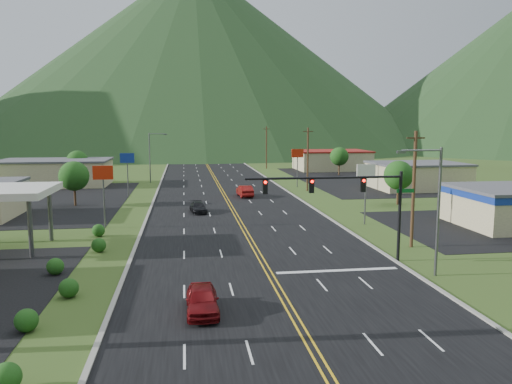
{
  "coord_description": "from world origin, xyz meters",
  "views": [
    {
      "loc": [
        -5.83,
        -21.8,
        10.58
      ],
      "look_at": [
        0.5,
        22.16,
        4.5
      ],
      "focal_mm": 35.0,
      "sensor_mm": 36.0,
      "label": 1
    }
  ],
  "objects": [
    {
      "name": "pole_sign_east_b",
      "position": [
        13.0,
        60.0,
        5.05
      ],
      "size": [
        2.0,
        0.18,
        6.4
      ],
      "color": "#59595E",
      "rests_on": "ground"
    },
    {
      "name": "tree_west_b",
      "position": [
        -25.0,
        72.0,
        3.89
      ],
      "size": [
        3.84,
        3.84,
        5.82
      ],
      "color": "#382314",
      "rests_on": "ground"
    },
    {
      "name": "car_red_far",
      "position": [
        2.84,
        49.86,
        0.82
      ],
      "size": [
        2.1,
        5.11,
        1.65
      ],
      "primitive_type": "imported",
      "rotation": [
        0.0,
        0.0,
        3.21
      ],
      "color": "maroon",
      "rests_on": "ground"
    },
    {
      "name": "utility_pole_b",
      "position": [
        13.5,
        55.0,
        5.13
      ],
      "size": [
        1.6,
        0.28,
        10.0
      ],
      "color": "#382314",
      "rests_on": "ground"
    },
    {
      "name": "traffic_signal",
      "position": [
        6.48,
        14.0,
        5.33
      ],
      "size": [
        13.1,
        0.43,
        7.0
      ],
      "color": "black",
      "rests_on": "ground"
    },
    {
      "name": "pole_sign_west_a",
      "position": [
        -14.0,
        30.0,
        5.05
      ],
      "size": [
        2.0,
        0.18,
        6.4
      ],
      "color": "#59595E",
      "rests_on": "ground"
    },
    {
      "name": "utility_pole_a",
      "position": [
        13.5,
        18.0,
        5.13
      ],
      "size": [
        1.6,
        0.28,
        10.0
      ],
      "color": "#382314",
      "rests_on": "ground"
    },
    {
      "name": "tree_east_b",
      "position": [
        26.0,
        78.0,
        3.89
      ],
      "size": [
        3.84,
        3.84,
        5.82
      ],
      "color": "#382314",
      "rests_on": "ground"
    },
    {
      "name": "pole_sign_east_a",
      "position": [
        13.0,
        28.0,
        5.05
      ],
      "size": [
        2.0,
        0.18,
        6.4
      ],
      "color": "#59595E",
      "rests_on": "ground"
    },
    {
      "name": "building_west_far",
      "position": [
        -28.0,
        68.0,
        2.26
      ],
      "size": [
        18.4,
        11.4,
        4.5
      ],
      "color": "beige",
      "rests_on": "ground"
    },
    {
      "name": "car_dark_mid",
      "position": [
        -4.29,
        37.47,
        0.61
      ],
      "size": [
        2.22,
        4.39,
        1.22
      ],
      "primitive_type": "imported",
      "rotation": [
        0.0,
        0.0,
        0.12
      ],
      "color": "black",
      "rests_on": "ground"
    },
    {
      "name": "curb_west",
      "position": [
        -10.15,
        0.0,
        0.0
      ],
      "size": [
        0.3,
        460.0,
        0.14
      ],
      "primitive_type": "cube",
      "color": "gray",
      "rests_on": "ground"
    },
    {
      "name": "utility_pole_d",
      "position": [
        13.5,
        135.0,
        5.13
      ],
      "size": [
        1.6,
        0.28,
        10.0
      ],
      "color": "#382314",
      "rests_on": "ground"
    },
    {
      "name": "building_east_far",
      "position": [
        28.0,
        90.0,
        2.26
      ],
      "size": [
        16.4,
        12.4,
        4.5
      ],
      "color": "beige",
      "rests_on": "ground"
    },
    {
      "name": "car_red_near",
      "position": [
        -4.99,
        5.24,
        0.76
      ],
      "size": [
        1.8,
        4.46,
        1.52
      ],
      "primitive_type": "imported",
      "rotation": [
        0.0,
        0.0,
        0.0
      ],
      "color": "#660B0E",
      "rests_on": "ground"
    },
    {
      "name": "pole_sign_west_b",
      "position": [
        -14.0,
        52.0,
        5.05
      ],
      "size": [
        2.0,
        0.18,
        6.4
      ],
      "color": "#59595E",
      "rests_on": "ground"
    },
    {
      "name": "mountain_n",
      "position": [
        0.0,
        220.0,
        42.5
      ],
      "size": [
        220.0,
        220.0,
        85.0
      ],
      "primitive_type": "cone",
      "color": "#183317",
      "rests_on": "ground"
    },
    {
      "name": "tree_west_a",
      "position": [
        -20.0,
        45.0,
        3.89
      ],
      "size": [
        3.84,
        3.84,
        5.82
      ],
      "color": "#382314",
      "rests_on": "ground"
    },
    {
      "name": "ground",
      "position": [
        0.0,
        0.0,
        0.0
      ],
      "size": [
        500.0,
        500.0,
        0.0
      ],
      "primitive_type": "plane",
      "color": "#314518",
      "rests_on": "ground"
    },
    {
      "name": "curb_east",
      "position": [
        10.15,
        0.0,
        0.0
      ],
      "size": [
        0.3,
        460.0,
        0.14
      ],
      "primitive_type": "cube",
      "color": "gray",
      "rests_on": "ground"
    },
    {
      "name": "streetlight_east",
      "position": [
        11.18,
        10.0,
        5.18
      ],
      "size": [
        3.28,
        0.25,
        9.0
      ],
      "color": "#59595E",
      "rests_on": "ground"
    },
    {
      "name": "streetlight_west",
      "position": [
        -11.68,
        70.0,
        5.18
      ],
      "size": [
        3.28,
        0.25,
        9.0
      ],
      "color": "#59595E",
      "rests_on": "ground"
    },
    {
      "name": "tree_east_a",
      "position": [
        22.0,
        40.0,
        3.89
      ],
      "size": [
        3.84,
        3.84,
        5.82
      ],
      "color": "#382314",
      "rests_on": "ground"
    },
    {
      "name": "road",
      "position": [
        0.0,
        0.0,
        0.0
      ],
      "size": [
        20.0,
        460.0,
        0.04
      ],
      "primitive_type": "cube",
      "color": "black",
      "rests_on": "ground"
    },
    {
      "name": "building_east_mid",
      "position": [
        32.0,
        55.0,
        2.16
      ],
      "size": [
        14.4,
        11.4,
        4.3
      ],
      "color": "beige",
      "rests_on": "ground"
    },
    {
      "name": "utility_pole_c",
      "position": [
        13.5,
        95.0,
        5.13
      ],
      "size": [
        1.6,
        0.28,
        10.0
      ],
      "color": "#382314",
      "rests_on": "ground"
    }
  ]
}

